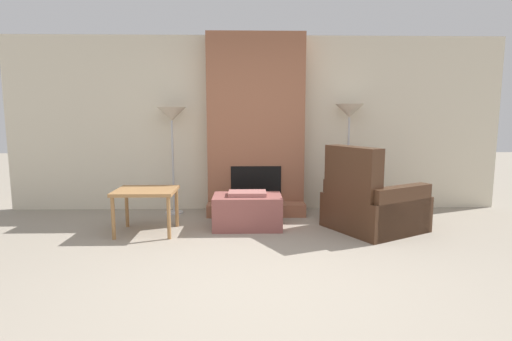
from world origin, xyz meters
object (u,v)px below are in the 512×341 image
at_px(ottoman, 247,211).
at_px(floor_lamp_left, 172,119).
at_px(armchair, 370,206).
at_px(side_table, 146,195).
at_px(floor_lamp_right, 349,116).

relative_size(ottoman, floor_lamp_left, 0.56).
height_order(armchair, side_table, armchair).
relative_size(floor_lamp_left, floor_lamp_right, 0.97).
bearing_deg(floor_lamp_left, side_table, -98.90).
height_order(ottoman, armchair, armchair).
bearing_deg(ottoman, side_table, -171.37).
relative_size(armchair, floor_lamp_right, 0.84).
xyz_separation_m(armchair, floor_lamp_right, (-0.06, 0.93, 1.11)).
height_order(ottoman, floor_lamp_right, floor_lamp_right).
xyz_separation_m(armchair, side_table, (-2.78, -0.06, 0.17)).
bearing_deg(ottoman, armchair, -4.56).
relative_size(ottoman, side_table, 1.20).
xyz_separation_m(ottoman, floor_lamp_left, (-1.08, 0.80, 1.16)).
distance_m(ottoman, floor_lamp_left, 1.77).
distance_m(armchair, floor_lamp_right, 1.45).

